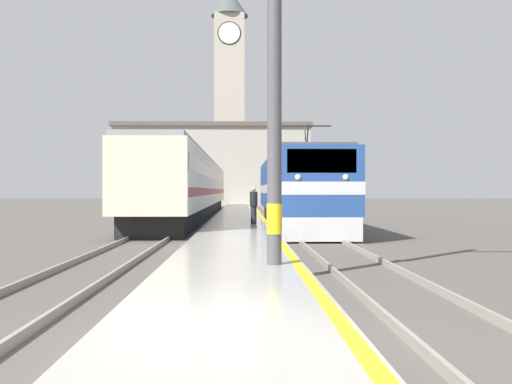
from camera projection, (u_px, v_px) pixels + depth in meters
ground_plane at (239, 220)px, 36.67m from camera, size 200.00×200.00×0.00m
platform at (239, 221)px, 31.67m from camera, size 2.82×140.00×0.34m
rail_track_near at (292, 224)px, 31.74m from camera, size 2.83×140.00×0.16m
rail_track_far at (179, 224)px, 31.60m from camera, size 2.84×140.00×0.16m
locomotive_train at (296, 190)px, 29.33m from camera, size 2.92×19.07×4.48m
passenger_train at (193, 186)px, 40.96m from camera, size 2.92×40.97×3.89m
catenary_mast at (277, 58)px, 11.76m from camera, size 2.32×0.31×8.28m
person_on_platform at (254, 204)px, 26.26m from camera, size 0.34×0.34×1.61m
clock_tower at (230, 90)px, 81.87m from camera, size 5.09×5.09×29.34m
station_building at (213, 165)px, 73.36m from camera, size 23.43×9.82×9.73m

